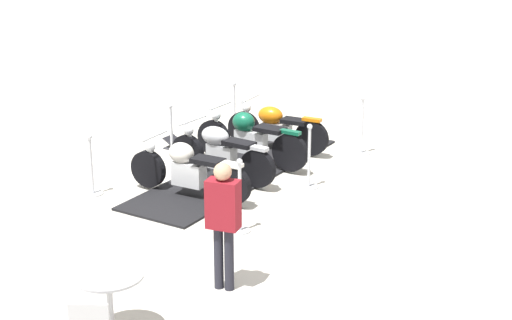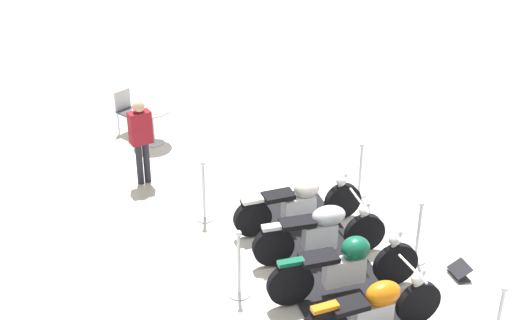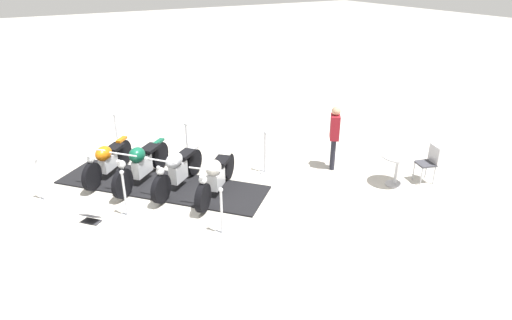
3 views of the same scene
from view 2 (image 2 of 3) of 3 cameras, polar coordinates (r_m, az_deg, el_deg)
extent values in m
plane|color=beige|center=(11.36, 5.80, -9.00)|extent=(80.00, 80.00, 0.00)
cube|color=black|center=(11.35, 5.81, -8.93)|extent=(4.43, 4.71, 0.04)
cylinder|color=black|center=(10.45, 12.54, -10.84)|extent=(0.54, 0.55, 0.66)
cube|color=silver|center=(10.11, 9.05, -11.81)|extent=(0.53, 0.54, 0.34)
ellipsoid|color=#D16B0F|center=(9.98, 9.90, -10.20)|extent=(0.59, 0.59, 0.34)
cube|color=black|center=(9.79, 7.24, -11.19)|extent=(0.57, 0.57, 0.08)
cube|color=#D16B0F|center=(9.61, 5.40, -11.37)|extent=(0.34, 0.35, 0.06)
cylinder|color=silver|center=(10.24, 12.32, -9.73)|extent=(0.26, 0.27, 0.56)
cylinder|color=silver|center=(10.00, 12.12, -8.29)|extent=(0.51, 0.49, 0.04)
sphere|color=silver|center=(10.17, 12.49, -9.06)|extent=(0.18, 0.18, 0.18)
cylinder|color=black|center=(11.09, 10.82, -7.98)|extent=(0.59, 0.54, 0.69)
cylinder|color=black|center=(10.53, 2.69, -9.63)|extent=(0.59, 0.54, 0.69)
cube|color=silver|center=(10.75, 6.89, -8.57)|extent=(0.59, 0.55, 0.42)
ellipsoid|color=#0F5138|center=(10.60, 7.77, -6.84)|extent=(0.56, 0.55, 0.36)
cube|color=black|center=(10.44, 4.92, -7.62)|extent=(0.62, 0.60, 0.08)
cube|color=#0F5138|center=(10.31, 2.74, -7.98)|extent=(0.37, 0.35, 0.06)
cylinder|color=silver|center=(10.89, 10.59, -6.81)|extent=(0.27, 0.25, 0.59)
cylinder|color=silver|center=(10.67, 10.38, -5.32)|extent=(0.48, 0.54, 0.04)
sphere|color=silver|center=(10.82, 10.77, -6.12)|extent=(0.18, 0.18, 0.18)
cylinder|color=black|center=(11.74, 8.47, -5.63)|extent=(0.58, 0.50, 0.65)
cylinder|color=black|center=(11.31, 1.36, -6.75)|extent=(0.58, 0.50, 0.65)
cube|color=silver|center=(11.46, 5.00, -5.91)|extent=(0.54, 0.49, 0.43)
ellipsoid|color=#B7BAC1|center=(11.31, 5.70, -4.34)|extent=(0.62, 0.59, 0.32)
cube|color=black|center=(11.19, 3.26, -4.90)|extent=(0.60, 0.56, 0.08)
cube|color=#B7BAC1|center=(11.11, 1.38, -5.24)|extent=(0.37, 0.34, 0.06)
cylinder|color=silver|center=(11.57, 8.26, -4.54)|extent=(0.25, 0.22, 0.56)
cylinder|color=silver|center=(11.37, 8.06, -3.15)|extent=(0.51, 0.61, 0.04)
sphere|color=silver|center=(11.51, 8.46, -3.93)|extent=(0.18, 0.18, 0.18)
cylinder|color=black|center=(12.55, 6.78, -3.17)|extent=(0.55, 0.54, 0.63)
cylinder|color=black|center=(11.99, -0.27, -4.56)|extent=(0.55, 0.54, 0.63)
cube|color=silver|center=(12.22, 3.34, -3.65)|extent=(0.56, 0.56, 0.39)
ellipsoid|color=silver|center=(12.09, 3.98, -2.17)|extent=(0.55, 0.55, 0.34)
cube|color=black|center=(11.95, 1.75, -2.80)|extent=(0.58, 0.58, 0.08)
cube|color=silver|center=(11.81, -0.27, -3.15)|extent=(0.36, 0.36, 0.06)
cylinder|color=silver|center=(12.38, 6.52, -2.17)|extent=(0.26, 0.26, 0.54)
cylinder|color=silver|center=(12.19, 6.27, -0.90)|extent=(0.50, 0.51, 0.04)
sphere|color=silver|center=(12.33, 6.64, -1.64)|extent=(0.18, 0.18, 0.18)
cylinder|color=silver|center=(13.49, 8.01, -2.56)|extent=(0.33, 0.33, 0.03)
cylinder|color=silver|center=(13.26, 8.14, -0.79)|extent=(0.05, 0.05, 0.93)
sphere|color=silver|center=(13.03, 8.29, 1.14)|extent=(0.09, 0.09, 0.09)
sphere|color=silver|center=(9.91, 18.81, -9.52)|extent=(0.09, 0.09, 0.09)
cylinder|color=silver|center=(12.66, -4.01, -4.55)|extent=(0.30, 0.30, 0.03)
cylinder|color=silver|center=(12.39, -4.09, -2.51)|extent=(0.05, 0.05, 1.03)
sphere|color=silver|center=(12.12, -4.18, -0.27)|extent=(0.09, 0.09, 0.09)
cylinder|color=silver|center=(11.91, 12.30, -7.55)|extent=(0.33, 0.33, 0.03)
cylinder|color=silver|center=(11.63, 12.54, -5.56)|extent=(0.05, 0.05, 0.97)
sphere|color=silver|center=(11.36, 12.81, -3.37)|extent=(0.09, 0.09, 0.09)
cylinder|color=silver|center=(10.96, -1.31, -10.35)|extent=(0.34, 0.34, 0.03)
cylinder|color=silver|center=(10.65, -1.34, -8.16)|extent=(0.05, 0.05, 1.01)
sphere|color=silver|center=(10.34, -1.37, -5.73)|extent=(0.09, 0.09, 0.09)
cube|color=#333338|center=(11.71, 15.52, -8.68)|extent=(0.40, 0.42, 0.02)
cube|color=black|center=(11.64, 15.61, -8.16)|extent=(0.41, 0.42, 0.15)
cylinder|color=#B7B7BC|center=(15.32, -7.99, 1.36)|extent=(0.43, 0.43, 0.02)
cylinder|color=#B7B7BC|center=(15.16, -8.08, 2.60)|extent=(0.07, 0.07, 0.71)
cylinder|color=#B7B7BC|center=(15.01, -8.17, 3.88)|extent=(0.79, 0.79, 0.03)
cylinder|color=#B7B7BC|center=(15.73, -8.94, 2.91)|extent=(0.03, 0.03, 0.46)
cylinder|color=#B7B7BC|center=(15.54, -9.91, 2.51)|extent=(0.03, 0.03, 0.46)
cylinder|color=#B7B7BC|center=(15.98, -9.72, 3.25)|extent=(0.03, 0.03, 0.46)
cylinder|color=#B7B7BC|center=(15.79, -10.68, 2.86)|extent=(0.03, 0.03, 0.46)
cube|color=#3F3F47|center=(15.66, -9.89, 3.71)|extent=(0.50, 0.50, 0.04)
cube|color=#B7B7BC|center=(15.70, -10.38, 4.66)|extent=(0.15, 0.39, 0.42)
cylinder|color=#23232D|center=(13.71, -8.52, -0.15)|extent=(0.12, 0.12, 0.83)
cylinder|color=#23232D|center=(13.67, -9.07, -0.29)|extent=(0.12, 0.12, 0.83)
cube|color=maroon|center=(13.37, -9.02, 2.51)|extent=(0.42, 0.45, 0.62)
sphere|color=tan|center=(13.19, -9.15, 4.15)|extent=(0.22, 0.22, 0.22)
camera|label=1|loc=(19.59, -28.54, 18.49)|focal=54.20mm
camera|label=3|loc=(17.94, 26.00, 19.30)|focal=30.74mm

